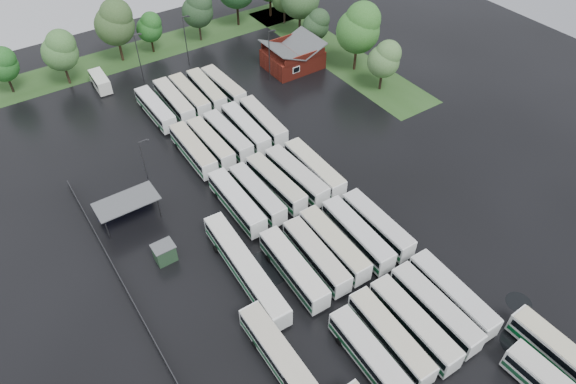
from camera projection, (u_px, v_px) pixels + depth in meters
ground at (329, 268)px, 63.79m from camera, size 160.00×160.00×0.00m
brick_building at (293, 58)px, 97.94m from camera, size 10.07×8.60×5.39m
wash_shed at (126, 202)px, 67.93m from camera, size 8.20×4.20×3.58m
utility_hut at (165, 253)px, 63.84m from camera, size 2.70×2.20×2.62m
grass_strip_north at (141, 52)px, 103.47m from camera, size 80.00×10.00×0.01m
grass_strip_east at (333, 53)px, 103.32m from camera, size 10.00×50.00×0.01m
west_fence at (134, 305)px, 59.13m from camera, size 0.10×50.00×1.20m
bus_r1c0 at (371, 357)px, 53.12m from camera, size 2.88×11.69×3.23m
bus_r1c1 at (390, 337)px, 54.80m from camera, size 3.01×11.87×3.28m
bus_r1c2 at (414, 324)px, 55.89m from camera, size 2.84×12.16×3.37m
bus_r1c3 at (435, 308)px, 57.32m from camera, size 2.69×12.08×3.36m
bus_r1c4 at (452, 294)px, 58.70m from camera, size 2.91×12.01×3.32m
bus_r2c0 at (293, 268)px, 61.38m from camera, size 3.05×12.14×3.35m
bus_r2c1 at (316, 256)px, 62.87m from camera, size 2.95×11.73×3.24m
bus_r2c2 at (334, 244)px, 64.15m from camera, size 2.84×12.02×3.33m
bus_r2c3 at (357, 234)px, 65.34m from camera, size 2.98×12.19×3.37m
bus_r2c4 at (377, 224)px, 66.66m from camera, size 2.57×11.73×3.26m
bus_r3c0 at (237, 202)px, 69.61m from camera, size 2.75×12.05×3.34m
bus_r3c1 at (257, 194)px, 70.89m from camera, size 2.48×11.47×3.19m
bus_r3c2 at (276, 183)px, 72.45m from camera, size 2.92×11.78×3.26m
bus_r3c3 at (296, 176)px, 73.48m from camera, size 3.06×12.22×3.38m
bus_r3c4 at (314, 169)px, 74.60m from camera, size 2.72×12.13×3.37m
bus_r4c0 at (193, 150)px, 77.82m from camera, size 2.79×11.98×3.32m
bus_r4c1 at (211, 143)px, 79.12m from camera, size 2.46×11.52×3.21m
bus_r4c2 at (228, 136)px, 80.45m from camera, size 2.64×11.70×3.25m
bus_r4c3 at (245, 128)px, 81.77m from camera, size 2.94×12.10×3.35m
bus_r4c4 at (263, 121)px, 83.22m from camera, size 3.10×11.95×3.30m
bus_r5c0 at (156, 109)px, 85.79m from camera, size 2.51×11.60×3.23m
bus_r5c1 at (174, 101)px, 87.39m from camera, size 2.85×12.07×3.34m
bus_r5c2 at (190, 96)px, 88.69m from camera, size 2.65×11.78×3.27m
bus_r5c3 at (207, 90)px, 89.99m from camera, size 2.97×11.70×3.23m
bus_r5c4 at (223, 86)px, 90.92m from camera, size 2.85×11.73×3.24m
artic_bus_west_b at (245, 268)px, 61.45m from camera, size 3.29×17.76×3.28m
artic_bus_west_c at (292, 374)px, 51.72m from camera, size 2.72×17.47×3.24m
minibus at (100, 81)px, 92.65m from camera, size 2.54×6.24×2.69m
tree_north_0 at (3, 64)px, 89.00m from camera, size 5.28×5.28×8.75m
tree_north_1 at (60, 50)px, 90.35m from camera, size 6.32×6.32×10.46m
tree_north_2 at (115, 22)px, 95.73m from camera, size 7.42×7.42×12.28m
tree_north_3 at (150, 27)px, 99.96m from camera, size 5.00×5.00×8.28m
tree_north_4 at (198, 9)px, 102.61m from camera, size 6.32×6.32×10.46m
tree_east_0 at (385, 59)px, 89.43m from camera, size 5.69×5.69×9.43m
tree_east_1 at (360, 27)px, 92.78m from camera, size 7.99×7.99×13.24m
tree_east_2 at (317, 24)px, 100.33m from camera, size 5.20×5.19×8.60m
lamp_post_ne at (270, 52)px, 91.89m from camera, size 1.50×0.29×9.73m
lamp_post_nw at (146, 165)px, 69.38m from camera, size 1.48×0.29×9.64m
lamp_post_back_w at (139, 55)px, 91.59m from camera, size 1.45×0.28×9.40m
lamp_post_back_e at (186, 38)px, 96.00m from camera, size 1.50×0.29×9.74m
puddle_1 at (519, 343)px, 56.19m from camera, size 4.10×4.10×0.01m
puddle_2 at (267, 268)px, 63.69m from camera, size 5.71×5.71×0.01m
puddle_3 at (382, 245)px, 66.46m from camera, size 4.69×4.69×0.01m
puddle_4 at (519, 302)px, 60.06m from camera, size 3.04×3.04×0.01m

